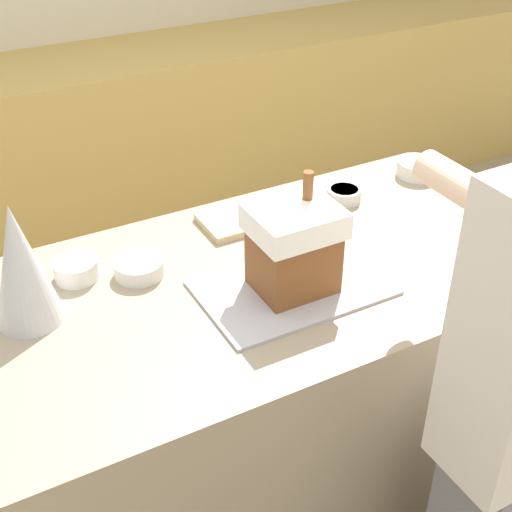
{
  "coord_description": "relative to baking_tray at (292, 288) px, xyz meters",
  "views": [
    {
      "loc": [
        -0.63,
        -1.25,
        1.9
      ],
      "look_at": [
        0.05,
        0.0,
        0.97
      ],
      "focal_mm": 50.0,
      "sensor_mm": 36.0,
      "label": 1
    }
  ],
  "objects": [
    {
      "name": "candy_bowl_near_tray_right",
      "position": [
        -0.3,
        0.23,
        0.02
      ],
      "size": [
        0.12,
        0.12,
        0.04
      ],
      "color": "white",
      "rests_on": "kitchen_island"
    },
    {
      "name": "candy_bowl_near_tray_left",
      "position": [
        -0.44,
        0.29,
        0.02
      ],
      "size": [
        0.11,
        0.11,
        0.05
      ],
      "color": "white",
      "rests_on": "kitchen_island"
    },
    {
      "name": "cookbook",
      "position": [
        0.01,
        0.33,
        0.01
      ],
      "size": [
        0.17,
        0.15,
        0.02
      ],
      "color": "#CCB78C",
      "rests_on": "kitchen_island"
    },
    {
      "name": "back_cabinet_block",
      "position": [
        -0.1,
        1.95,
        -0.47
      ],
      "size": [
        6.0,
        0.6,
        0.89
      ],
      "color": "tan",
      "rests_on": "ground_plane"
    },
    {
      "name": "candy_bowl_front_corner",
      "position": [
        0.36,
        0.3,
        0.02
      ],
      "size": [
        0.1,
        0.1,
        0.04
      ],
      "color": "silver",
      "rests_on": "kitchen_island"
    },
    {
      "name": "decorative_tree",
      "position": [
        -0.57,
        0.18,
        0.14
      ],
      "size": [
        0.15,
        0.15,
        0.29
      ],
      "color": "silver",
      "rests_on": "kitchen_island"
    },
    {
      "name": "candy_bowl_far_right",
      "position": [
        0.64,
        0.33,
        0.02
      ],
      "size": [
        0.12,
        0.12,
        0.05
      ],
      "color": "white",
      "rests_on": "kitchen_island"
    },
    {
      "name": "baking_tray",
      "position": [
        0.0,
        0.0,
        0.0
      ],
      "size": [
        0.44,
        0.29,
        0.01
      ],
      "color": "#B2B2BC",
      "rests_on": "kitchen_island"
    },
    {
      "name": "kitchen_island",
      "position": [
        -0.1,
        0.09,
        -0.46
      ],
      "size": [
        1.66,
        0.77,
        0.91
      ],
      "color": "gray",
      "rests_on": "ground_plane"
    },
    {
      "name": "gingerbread_house",
      "position": [
        0.0,
        0.0,
        0.12
      ],
      "size": [
        0.2,
        0.17,
        0.28
      ],
      "color": "brown",
      "rests_on": "baking_tray"
    }
  ]
}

